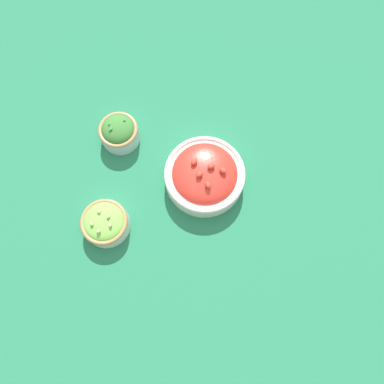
# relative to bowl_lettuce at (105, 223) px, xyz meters

# --- Properties ---
(ground_plane) EXTENTS (3.00, 3.00, 0.00)m
(ground_plane) POSITION_rel_bowl_lettuce_xyz_m (-0.22, -0.10, -0.03)
(ground_plane) COLOR #23704C
(bowl_lettuce) EXTENTS (0.12, 0.12, 0.07)m
(bowl_lettuce) POSITION_rel_bowl_lettuce_xyz_m (0.00, 0.00, 0.00)
(bowl_lettuce) COLOR silver
(bowl_lettuce) RESTS_ON ground_plane
(bowl_cherry_tomatoes) EXTENTS (0.22, 0.22, 0.09)m
(bowl_cherry_tomatoes) POSITION_rel_bowl_lettuce_xyz_m (-0.25, -0.15, 0.00)
(bowl_cherry_tomatoes) COLOR silver
(bowl_cherry_tomatoes) RESTS_ON ground_plane
(bowl_broccoli) EXTENTS (0.11, 0.11, 0.08)m
(bowl_broccoli) POSITION_rel_bowl_lettuce_xyz_m (-0.00, -0.26, 0.00)
(bowl_broccoli) COLOR #B2C1CC
(bowl_broccoli) RESTS_ON ground_plane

